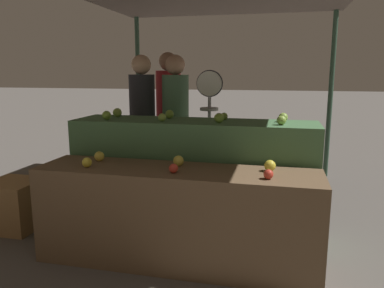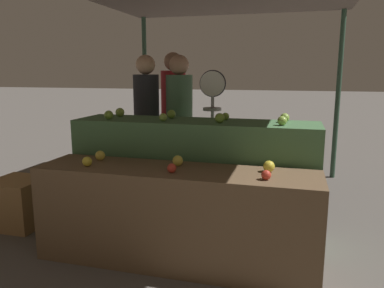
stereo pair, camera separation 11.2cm
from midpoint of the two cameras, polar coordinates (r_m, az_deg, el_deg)
name	(u,v)px [view 2 (the right image)]	position (r m, az deg, el deg)	size (l,w,h in m)	color
ground_plane	(176,261)	(3.26, -1.46, -17.40)	(60.00, 60.00, 0.00)	#59544F
display_counter_front	(175,216)	(3.09, -1.50, -10.94)	(2.27, 0.55, 0.79)	brown
display_counter_back	(194,178)	(3.59, 1.27, -5.18)	(2.27, 0.55, 1.10)	#4C7A4C
apple_front_0	(87,161)	(3.15, -14.72, -2.60)	(0.08, 0.08, 0.08)	gold
apple_front_1	(172,168)	(2.85, -1.98, -3.70)	(0.07, 0.07, 0.07)	red
apple_front_2	(266,175)	(2.73, 12.39, -4.63)	(0.07, 0.07, 0.07)	red
apple_front_3	(100,156)	(3.33, -12.89, -1.73)	(0.09, 0.09, 0.09)	yellow
apple_front_4	(178,161)	(3.06, -1.15, -2.57)	(0.09, 0.09, 0.09)	gold
apple_front_5	(269,166)	(2.95, 12.71, -3.34)	(0.09, 0.09, 0.09)	gold
apple_back_0	(109,115)	(3.65, -11.71, 4.36)	(0.08, 0.08, 0.08)	#7AA338
apple_back_1	(163,117)	(3.43, -3.49, 4.09)	(0.07, 0.07, 0.07)	#8EB247
apple_back_2	(220,118)	(3.32, 5.21, 3.96)	(0.09, 0.09, 0.09)	#7AA338
apple_back_3	(282,121)	(3.26, 14.54, 3.45)	(0.08, 0.08, 0.08)	#8EB247
apple_back_4	(120,112)	(3.84, -10.11, 4.78)	(0.09, 0.09, 0.09)	#8EB247
apple_back_5	(171,114)	(3.65, -2.29, 4.58)	(0.08, 0.08, 0.08)	#7AA338
apple_back_6	(225,116)	(3.53, 6.03, 4.20)	(0.07, 0.07, 0.07)	#7AA338
apple_back_7	(285,118)	(3.46, 14.85, 3.88)	(0.08, 0.08, 0.08)	#8EB247
produce_scale	(212,110)	(4.09, 3.90, 5.26)	(0.29, 0.20, 1.57)	#99999E
person_vendor_at_scale	(179,117)	(4.43, -1.21, 4.18)	(0.40, 0.40, 1.74)	#2D2D38
person_customer_left	(173,109)	(5.01, -2.21, 5.33)	(0.34, 0.34, 1.80)	#2D2D38
person_customer_right	(147,115)	(4.55, -6.23, 4.36)	(0.33, 0.33, 1.75)	#2D2D38
wooden_crate_side	(19,202)	(4.21, -24.15, -8.13)	(0.48, 0.48, 0.48)	#9E7547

